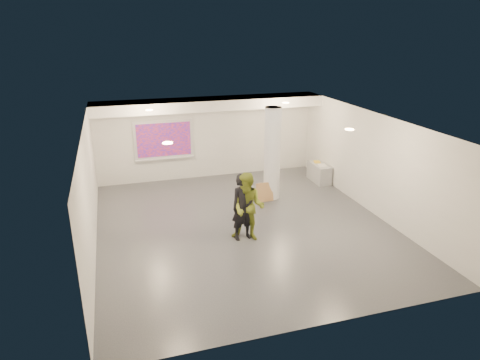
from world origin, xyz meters
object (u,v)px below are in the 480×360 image
object	(u,v)px
projection_screen	(164,140)
column	(272,154)
credenza	(319,173)
woman	(243,207)
man	(248,207)

from	to	relation	value
projection_screen	column	bearing A→B (deg)	-40.56
credenza	projection_screen	bearing A→B (deg)	162.97
column	woman	bearing A→B (deg)	-125.06
woman	man	distance (m)	0.13
credenza	man	bearing A→B (deg)	-136.98
projection_screen	woman	xyz separation A→B (m)	(1.36, -5.13, -0.63)
credenza	man	xyz separation A→B (m)	(-3.86, -3.52, 0.59)
column	man	distance (m)	3.09
credenza	woman	world-z (taller)	woman
credenza	man	world-z (taller)	man
projection_screen	woman	bearing A→B (deg)	-75.14
man	credenza	bearing A→B (deg)	73.43
woman	credenza	bearing A→B (deg)	31.12
credenza	woman	bearing A→B (deg)	-138.40
column	credenza	world-z (taller)	column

